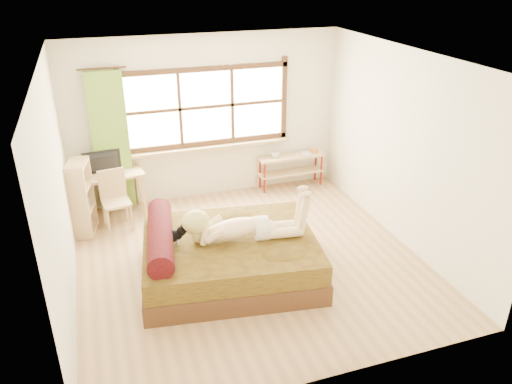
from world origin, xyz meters
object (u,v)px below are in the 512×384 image
object	(u,v)px
desk	(106,180)
bed	(226,256)
woman	(242,215)
kitten	(170,235)
bookshelf	(81,198)
chair	(115,196)
pipe_shelf	(292,164)

from	to	relation	value
desk	bed	bearing A→B (deg)	-66.16
woman	kitten	size ratio (longest dim) A/B	4.67
kitten	desk	xyz separation A→B (m)	(-0.65, 2.10, -0.06)
bookshelf	desk	bearing A→B (deg)	62.12
woman	desk	bearing A→B (deg)	132.03
bed	chair	distance (m)	2.21
kitten	desk	distance (m)	2.20
bookshelf	woman	bearing A→B (deg)	-32.05
pipe_shelf	bookshelf	bearing A→B (deg)	-171.18
bookshelf	kitten	bearing A→B (deg)	-46.67
bed	desk	bearing A→B (deg)	128.97
pipe_shelf	kitten	bearing A→B (deg)	-138.95
woman	chair	distance (m)	2.40
chair	pipe_shelf	bearing A→B (deg)	1.94
desk	pipe_shelf	world-z (taller)	desk
bed	pipe_shelf	xyz separation A→B (m)	(1.85, 2.32, 0.14)
pipe_shelf	woman	bearing A→B (deg)	-125.14
kitten	desk	world-z (taller)	kitten
desk	pipe_shelf	bearing A→B (deg)	-4.93
woman	desk	world-z (taller)	woman
bed	pipe_shelf	bearing A→B (deg)	59.48
woman	desk	distance (m)	2.73
bed	woman	distance (m)	0.62
bed	kitten	xyz separation A→B (m)	(-0.67, 0.09, 0.38)
woman	chair	size ratio (longest dim) A/B	1.72
chair	pipe_shelf	distance (m)	3.11
chair	woman	bearing A→B (deg)	-59.91
chair	pipe_shelf	xyz separation A→B (m)	(3.07, 0.49, -0.06)
desk	chair	distance (m)	0.40
woman	bookshelf	bearing A→B (deg)	144.58
bed	pipe_shelf	world-z (taller)	bed
desk	woman	bearing A→B (deg)	-63.11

